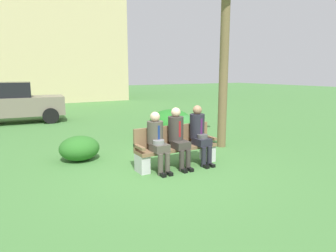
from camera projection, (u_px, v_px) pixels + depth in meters
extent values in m
plane|color=#467D3B|center=(167.00, 170.00, 6.37)|extent=(80.00, 80.00, 0.00)
cube|color=brown|center=(177.00, 148.00, 6.60)|extent=(1.92, 0.44, 0.07)
cube|color=brown|center=(173.00, 135.00, 6.71)|extent=(1.92, 0.06, 0.45)
cube|color=brown|center=(139.00, 147.00, 6.12)|extent=(0.08, 0.44, 0.06)
cube|color=brown|center=(210.00, 138.00, 7.03)|extent=(0.08, 0.44, 0.06)
cube|color=silver|center=(142.00, 164.00, 6.21)|extent=(0.20, 0.37, 0.38)
cube|color=silver|center=(208.00, 153.00, 7.06)|extent=(0.20, 0.37, 0.38)
cube|color=#4C473D|center=(159.00, 148.00, 6.16)|extent=(0.32, 0.38, 0.16)
cylinder|color=#4C473D|center=(161.00, 165.00, 6.02)|extent=(0.11, 0.11, 0.45)
cylinder|color=#4C473D|center=(167.00, 163.00, 6.10)|extent=(0.11, 0.11, 0.45)
cube|color=black|center=(162.00, 174.00, 6.00)|extent=(0.09, 0.22, 0.07)
cube|color=black|center=(169.00, 173.00, 6.08)|extent=(0.09, 0.22, 0.07)
cylinder|color=#4C473D|center=(155.00, 132.00, 6.27)|extent=(0.34, 0.34, 0.48)
cube|color=navy|center=(159.00, 133.00, 6.13)|extent=(0.05, 0.01, 0.31)
sphere|color=beige|center=(155.00, 117.00, 6.21)|extent=(0.21, 0.21, 0.21)
cylinder|color=gray|center=(159.00, 142.00, 6.11)|extent=(0.24, 0.24, 0.09)
cube|color=#38332D|center=(180.00, 145.00, 6.42)|extent=(0.32, 0.38, 0.16)
cylinder|color=#38332D|center=(182.00, 161.00, 6.27)|extent=(0.11, 0.11, 0.45)
cylinder|color=#38332D|center=(188.00, 160.00, 6.35)|extent=(0.11, 0.11, 0.45)
cube|color=black|center=(183.00, 170.00, 6.25)|extent=(0.09, 0.22, 0.07)
cube|color=black|center=(190.00, 169.00, 6.33)|extent=(0.09, 0.22, 0.07)
cylinder|color=#38332D|center=(176.00, 129.00, 6.52)|extent=(0.34, 0.34, 0.54)
cube|color=maroon|center=(180.00, 129.00, 6.38)|extent=(0.05, 0.01, 0.35)
sphere|color=beige|center=(176.00, 112.00, 6.46)|extent=(0.21, 0.21, 0.21)
cube|color=#23232D|center=(202.00, 142.00, 6.71)|extent=(0.32, 0.38, 0.16)
cylinder|color=#23232D|center=(204.00, 157.00, 6.56)|extent=(0.11, 0.11, 0.45)
cylinder|color=#23232D|center=(209.00, 156.00, 6.64)|extent=(0.11, 0.11, 0.45)
cube|color=black|center=(205.00, 166.00, 6.54)|extent=(0.09, 0.22, 0.07)
cube|color=black|center=(211.00, 165.00, 6.62)|extent=(0.09, 0.22, 0.07)
cylinder|color=#23232D|center=(197.00, 126.00, 6.81)|extent=(0.34, 0.34, 0.56)
cube|color=#4C1951|center=(201.00, 126.00, 6.66)|extent=(0.05, 0.01, 0.36)
sphere|color=#9E7556|center=(197.00, 110.00, 6.74)|extent=(0.21, 0.21, 0.21)
cylinder|color=#4C4C4C|center=(202.00, 136.00, 6.67)|extent=(0.24, 0.24, 0.09)
cylinder|color=brown|center=(224.00, 63.00, 8.01)|extent=(0.24, 0.24, 4.66)
ellipsoid|color=#347E37|center=(177.00, 126.00, 9.46)|extent=(1.28, 1.17, 0.80)
ellipsoid|color=#257725|center=(171.00, 123.00, 9.56)|extent=(1.44, 1.32, 0.90)
ellipsoid|color=#2C6D24|center=(79.00, 148.00, 7.05)|extent=(0.94, 0.86, 0.59)
cube|color=slate|center=(13.00, 106.00, 12.19)|extent=(4.03, 1.92, 0.76)
cube|color=black|center=(8.00, 90.00, 12.01)|extent=(1.82, 1.51, 0.60)
cylinder|color=black|center=(49.00, 111.00, 13.52)|extent=(0.65, 0.20, 0.64)
cylinder|color=black|center=(51.00, 116.00, 12.12)|extent=(0.65, 0.20, 0.64)
cube|color=#D0BD8B|center=(40.00, 13.00, 22.28)|extent=(10.51, 8.42, 12.97)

